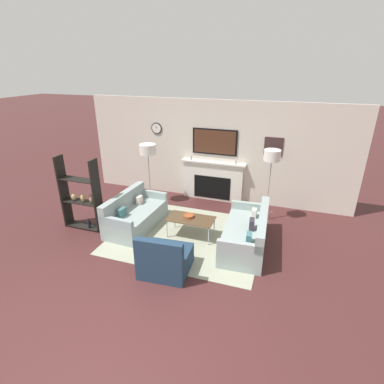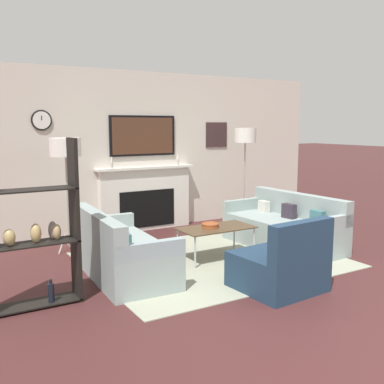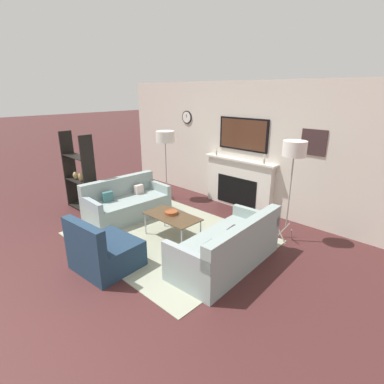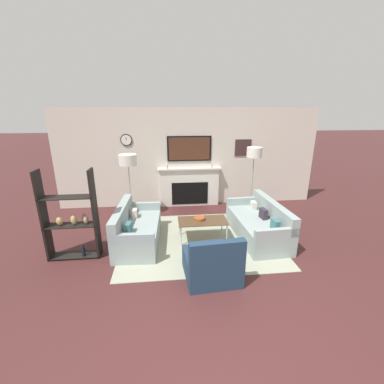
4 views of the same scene
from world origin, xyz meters
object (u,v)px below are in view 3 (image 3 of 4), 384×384
Objects in this scene: couch_left at (126,204)px; floor_lamp_right at (294,151)px; armchair at (104,252)px; floor_lamp_left at (165,138)px; shelf_unit at (80,176)px; couch_right at (228,248)px; coffee_table at (172,217)px; decorative_bowl at (171,212)px.

floor_lamp_right is at bearing 24.98° from couch_left.
floor_lamp_left is (-1.59, 2.65, 1.21)m from armchair.
floor_lamp_left is 2.05m from shelf_unit.
couch_right reaches higher than coffee_table.
couch_left is 1.86× the size of armchair.
floor_lamp_right reaches higher than shelf_unit.
floor_lamp_right reaches higher than decorative_bowl.
floor_lamp_right is (1.48, 1.32, 1.19)m from coffee_table.
couch_right is at bearing -100.82° from floor_lamp_right.
couch_right is at bearing -0.30° from coffee_table.
floor_lamp_left reaches higher than couch_right.
couch_left is 1.88m from armchair.
armchair is 3.32m from floor_lamp_left.
floor_lamp_left is 0.93× the size of floor_lamp_right.
couch_right is at bearing -25.00° from floor_lamp_left.
decorative_bowl is 2.30m from floor_lamp_right.
shelf_unit is at bearing -170.58° from coffee_table.
decorative_bowl reaches higher than coffee_table.
shelf_unit reaches higher than couch_right.
floor_lamp_left is at bearing 140.68° from decorative_bowl.
decorative_bowl is at bearing 91.25° from armchair.
floor_lamp_right reaches higher than coffee_table.
couch_left is at bearing -177.77° from decorative_bowl.
couch_left is at bearing 20.27° from shelf_unit.
armchair is (-1.26, -1.32, -0.02)m from couch_right.
coffee_table is 2.31m from floor_lamp_right.
armchair is at bearing -44.57° from couch_left.
coffee_table is (0.04, 1.32, 0.14)m from armchair.
couch_left is 0.91× the size of couch_right.
coffee_table is 0.62× the size of floor_lamp_left.
floor_lamp_right reaches higher than floor_lamp_left.
floor_lamp_right is at bearing 0.00° from floor_lamp_left.
couch_left is 1.04× the size of floor_lamp_left.
armchair is at bearing -59.00° from floor_lamp_left.
shelf_unit reaches higher than armchair.
couch_right is 3.36m from floor_lamp_left.
couch_left is 0.96× the size of floor_lamp_right.
coffee_table is at bearing -39.12° from floor_lamp_left.
decorative_bowl is 0.13× the size of floor_lamp_right.
floor_lamp_right is 4.38m from shelf_unit.
floor_lamp_left is 3.11m from floor_lamp_right.
couch_left is at bearing -179.74° from coffee_table.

